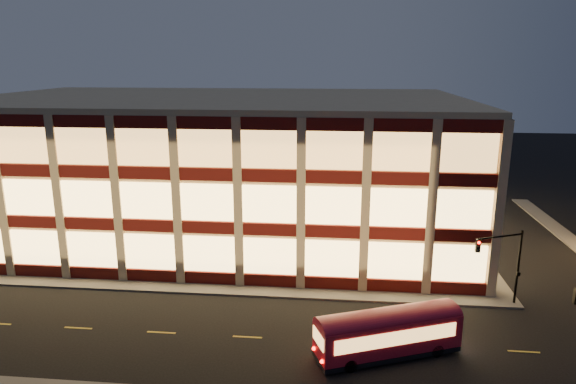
# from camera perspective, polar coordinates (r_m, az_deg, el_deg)

# --- Properties ---
(ground) EXTENTS (200.00, 200.00, 0.00)m
(ground) POSITION_cam_1_polar(r_m,az_deg,el_deg) (42.11, -8.53, -11.27)
(ground) COLOR black
(ground) RESTS_ON ground
(sidewalk_office_south) EXTENTS (54.00, 2.00, 0.15)m
(sidewalk_office_south) POSITION_cam_1_polar(r_m,az_deg,el_deg) (43.74, -12.09, -10.32)
(sidewalk_office_south) COLOR #514F4C
(sidewalk_office_south) RESTS_ON ground
(sidewalk_office_east) EXTENTS (2.00, 30.00, 0.15)m
(sidewalk_office_east) POSITION_cam_1_polar(r_m,az_deg,el_deg) (58.16, 18.57, -4.45)
(sidewalk_office_east) COLOR #514F4C
(sidewalk_office_east) RESTS_ON ground
(sidewalk_tower_west) EXTENTS (2.00, 30.00, 0.15)m
(sidewalk_tower_west) POSITION_cam_1_polar(r_m,az_deg,el_deg) (61.59, 28.62, -4.46)
(sidewalk_tower_west) COLOR #514F4C
(sidewalk_tower_west) RESTS_ON ground
(office_building) EXTENTS (50.45, 30.45, 14.50)m
(office_building) POSITION_cam_1_polar(r_m,az_deg,el_deg) (56.17, -7.51, 3.13)
(office_building) COLOR tan
(office_building) RESTS_ON ground
(traffic_signal_far) EXTENTS (3.79, 1.87, 6.00)m
(traffic_signal_far) POSITION_cam_1_polar(r_m,az_deg,el_deg) (41.40, 22.89, -6.59)
(traffic_signal_far) COLOR black
(traffic_signal_far) RESTS_ON ground
(trolley_bus) EXTENTS (9.41, 5.59, 3.12)m
(trolley_bus) POSITION_cam_1_polar(r_m,az_deg,el_deg) (33.87, 11.05, -14.88)
(trolley_bus) COLOR maroon
(trolley_bus) RESTS_ON ground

